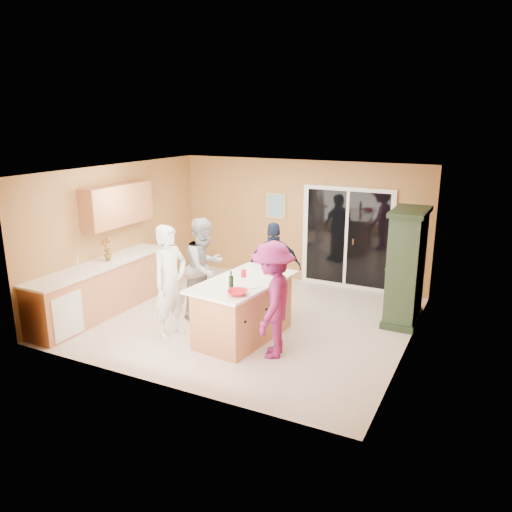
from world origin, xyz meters
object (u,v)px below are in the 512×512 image
at_px(kitchen_island, 243,311).
at_px(woman_white, 170,282).
at_px(woman_navy, 274,268).
at_px(woman_grey, 205,268).
at_px(woman_magenta, 273,300).
at_px(green_hutch, 406,268).

height_order(kitchen_island, woman_white, woman_white).
bearing_deg(woman_navy, woman_grey, 3.38).
distance_m(kitchen_island, woman_magenta, 0.86).
bearing_deg(woman_white, woman_grey, 8.95).
bearing_deg(woman_magenta, green_hutch, 131.56).
relative_size(kitchen_island, woman_navy, 1.17).
relative_size(green_hutch, woman_magenta, 1.14).
xyz_separation_m(green_hutch, woman_navy, (-2.19, -0.59, -0.13)).
distance_m(green_hutch, woman_white, 3.96).
distance_m(kitchen_island, woman_grey, 1.28).
height_order(kitchen_island, woman_navy, woman_navy).
relative_size(green_hutch, woman_grey, 1.12).
relative_size(green_hutch, woman_navy, 1.19).
bearing_deg(woman_navy, kitchen_island, 61.70).
bearing_deg(woman_grey, woman_magenta, -106.54).
bearing_deg(kitchen_island, woman_magenta, -20.64).
distance_m(woman_grey, woman_magenta, 1.96).
relative_size(kitchen_island, green_hutch, 0.98).
xyz_separation_m(green_hutch, woman_white, (-3.26, -2.26, -0.05)).
distance_m(kitchen_island, woman_white, 1.26).
height_order(kitchen_island, woman_grey, woman_grey).
bearing_deg(woman_magenta, kitchen_island, -130.93).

